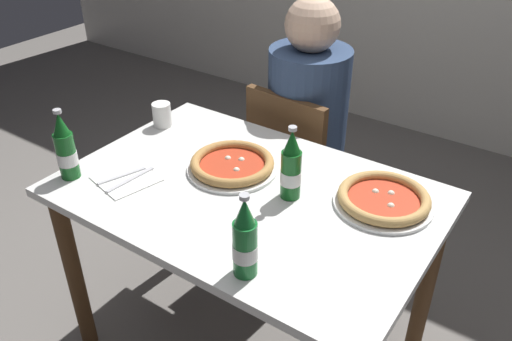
# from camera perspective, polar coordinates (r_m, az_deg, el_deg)

# --- Properties ---
(dining_table_main) EXTENTS (1.20, 0.80, 0.75)m
(dining_table_main) POSITION_cam_1_polar(r_m,az_deg,el_deg) (1.77, -0.92, -5.22)
(dining_table_main) COLOR silver
(dining_table_main) RESTS_ON ground_plane
(chair_behind_table) EXTENTS (0.43, 0.43, 0.85)m
(chair_behind_table) POSITION_cam_1_polar(r_m,az_deg,el_deg) (2.35, 4.56, 0.59)
(chair_behind_table) COLOR brown
(chair_behind_table) RESTS_ON ground_plane
(diner_seated) EXTENTS (0.34, 0.34, 1.21)m
(diner_seated) POSITION_cam_1_polar(r_m,az_deg,el_deg) (2.34, 5.41, 3.21)
(diner_seated) COLOR #2D3342
(diner_seated) RESTS_ON ground_plane
(pizza_margherita_near) EXTENTS (0.31, 0.31, 0.04)m
(pizza_margherita_near) POSITION_cam_1_polar(r_m,az_deg,el_deg) (1.67, 13.61, -3.04)
(pizza_margherita_near) COLOR white
(pizza_margherita_near) RESTS_ON dining_table_main
(pizza_marinara_far) EXTENTS (0.31, 0.31, 0.04)m
(pizza_marinara_far) POSITION_cam_1_polar(r_m,az_deg,el_deg) (1.80, -2.57, 0.64)
(pizza_marinara_far) COLOR white
(pizza_marinara_far) RESTS_ON dining_table_main
(beer_bottle_left) EXTENTS (0.07, 0.07, 0.25)m
(beer_bottle_left) POSITION_cam_1_polar(r_m,az_deg,el_deg) (1.62, 3.81, 0.25)
(beer_bottle_left) COLOR #14591E
(beer_bottle_left) RESTS_ON dining_table_main
(beer_bottle_center) EXTENTS (0.07, 0.07, 0.25)m
(beer_bottle_center) POSITION_cam_1_polar(r_m,az_deg,el_deg) (1.83, -19.87, 2.15)
(beer_bottle_center) COLOR #14591E
(beer_bottle_center) RESTS_ON dining_table_main
(beer_bottle_right) EXTENTS (0.07, 0.07, 0.25)m
(beer_bottle_right) POSITION_cam_1_polar(r_m,az_deg,el_deg) (1.34, -1.20, -7.68)
(beer_bottle_right) COLOR #196B2D
(beer_bottle_right) RESTS_ON dining_table_main
(napkin_with_cutlery) EXTENTS (0.22, 0.22, 0.01)m
(napkin_with_cutlery) POSITION_cam_1_polar(r_m,az_deg,el_deg) (1.81, -13.82, -0.85)
(napkin_with_cutlery) COLOR white
(napkin_with_cutlery) RESTS_ON dining_table_main
(paper_cup) EXTENTS (0.07, 0.07, 0.09)m
(paper_cup) POSITION_cam_1_polar(r_m,az_deg,el_deg) (2.10, -10.12, 5.93)
(paper_cup) COLOR white
(paper_cup) RESTS_ON dining_table_main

